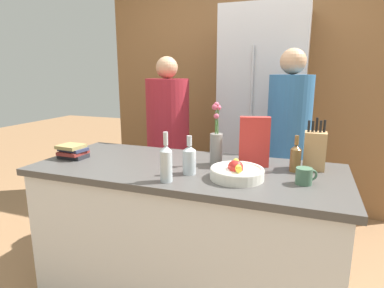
# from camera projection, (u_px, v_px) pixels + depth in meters

# --- Properties ---
(kitchen_island) EXTENTS (1.86, 0.79, 0.88)m
(kitchen_island) POSITION_uv_depth(u_px,v_px,m) (187.00, 233.00, 2.05)
(kitchen_island) COLOR silver
(kitchen_island) RESTS_ON ground_plane
(back_wall_wood) EXTENTS (3.06, 0.12, 2.60)m
(back_wall_wood) POSITION_uv_depth(u_px,v_px,m) (244.00, 86.00, 3.43)
(back_wall_wood) COLOR brown
(back_wall_wood) RESTS_ON ground_plane
(refrigerator) EXTENTS (0.76, 0.62, 2.02)m
(refrigerator) POSITION_uv_depth(u_px,v_px,m) (262.00, 119.00, 3.08)
(refrigerator) COLOR #B7B7BC
(refrigerator) RESTS_ON ground_plane
(fruit_bowl) EXTENTS (0.29, 0.29, 0.10)m
(fruit_bowl) POSITION_uv_depth(u_px,v_px,m) (237.00, 172.00, 1.72)
(fruit_bowl) COLOR silver
(fruit_bowl) RESTS_ON kitchen_island
(knife_block) EXTENTS (0.12, 0.10, 0.31)m
(knife_block) POSITION_uv_depth(u_px,v_px,m) (315.00, 150.00, 1.87)
(knife_block) COLOR tan
(knife_block) RESTS_ON kitchen_island
(flower_vase) EXTENTS (0.08, 0.08, 0.39)m
(flower_vase) POSITION_uv_depth(u_px,v_px,m) (216.00, 144.00, 1.97)
(flower_vase) COLOR gray
(flower_vase) RESTS_ON kitchen_island
(cereal_box) EXTENTS (0.19, 0.10, 0.30)m
(cereal_box) POSITION_uv_depth(u_px,v_px,m) (254.00, 142.00, 1.94)
(cereal_box) COLOR red
(cereal_box) RESTS_ON kitchen_island
(coffee_mug) EXTENTS (0.11, 0.09, 0.09)m
(coffee_mug) POSITION_uv_depth(u_px,v_px,m) (304.00, 176.00, 1.64)
(coffee_mug) COLOR #42664C
(coffee_mug) RESTS_ON kitchen_island
(book_stack) EXTENTS (0.19, 0.15, 0.09)m
(book_stack) POSITION_uv_depth(u_px,v_px,m) (73.00, 151.00, 2.14)
(book_stack) COLOR #232328
(book_stack) RESTS_ON kitchen_island
(bottle_oil) EXTENTS (0.06, 0.06, 0.21)m
(bottle_oil) POSITION_uv_depth(u_px,v_px,m) (295.00, 157.00, 1.84)
(bottle_oil) COLOR brown
(bottle_oil) RESTS_ON kitchen_island
(bottle_vinegar) EXTENTS (0.06, 0.06, 0.27)m
(bottle_vinegar) POSITION_uv_depth(u_px,v_px,m) (165.00, 162.00, 1.67)
(bottle_vinegar) COLOR #B2BCC1
(bottle_vinegar) RESTS_ON kitchen_island
(bottle_wine) EXTENTS (0.08, 0.08, 0.22)m
(bottle_wine) POSITION_uv_depth(u_px,v_px,m) (189.00, 159.00, 1.80)
(bottle_wine) COLOR #B2BCC1
(bottle_wine) RESTS_ON kitchen_island
(person_at_sink) EXTENTS (0.37, 0.37, 1.57)m
(person_at_sink) POSITION_uv_depth(u_px,v_px,m) (168.00, 138.00, 2.82)
(person_at_sink) COLOR #383842
(person_at_sink) RESTS_ON ground_plane
(person_in_blue) EXTENTS (0.32, 0.32, 1.62)m
(person_in_blue) POSITION_uv_depth(u_px,v_px,m) (288.00, 144.00, 2.45)
(person_in_blue) COLOR #383842
(person_in_blue) RESTS_ON ground_plane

